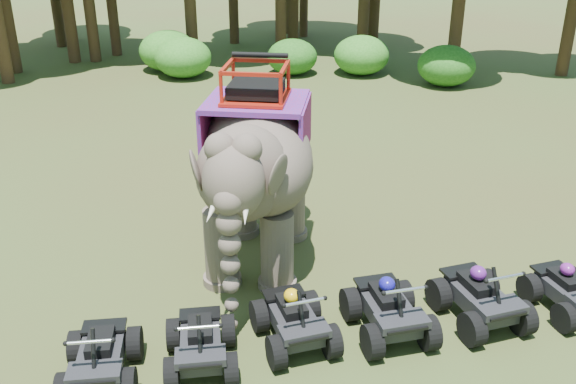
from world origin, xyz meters
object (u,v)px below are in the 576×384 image
atv_1 (200,336)px  atv_2 (294,313)px  elephant (257,166)px  atv_4 (481,290)px  atv_5 (570,284)px  atv_0 (99,350)px  atv_3 (389,302)px

atv_1 → atv_2: size_ratio=0.96×
elephant → atv_4: size_ratio=2.93×
elephant → atv_5: elephant is taller
elephant → atv_2: size_ratio=3.10×
atv_5 → atv_0: bearing=175.5°
atv_5 → elephant: bearing=143.7°
atv_2 → atv_3: size_ratio=0.95×
atv_0 → atv_3: atv_3 is taller
elephant → atv_3: elephant is taller
atv_2 → atv_4: 3.67m
atv_2 → atv_5: (5.54, -0.28, -0.03)m
atv_4 → atv_5: (1.87, -0.12, -0.07)m
elephant → atv_2: elephant is taller
atv_3 → atv_2: bearing=175.3°
atv_3 → atv_4: atv_4 is taller
atv_4 → atv_5: bearing=-8.6°
atv_1 → atv_2: 1.76m
atv_3 → atv_1: bearing=-178.4°
atv_0 → atv_2: 3.45m
atv_0 → atv_3: 5.24m
atv_5 → atv_3: bearing=173.3°
atv_1 → atv_5: atv_1 is taller
atv_0 → atv_1: (1.69, -0.00, -0.01)m
elephant → atv_0: elephant is taller
atv_3 → atv_5: atv_3 is taller
atv_1 → atv_2: bearing=14.4°
atv_2 → atv_5: atv_2 is taller
atv_0 → elephant: bearing=52.1°
atv_0 → atv_5: atv_0 is taller
elephant → atv_1: elephant is taller
elephant → atv_1: (-1.70, -3.46, -1.66)m
elephant → atv_2: (0.05, -3.20, -1.63)m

